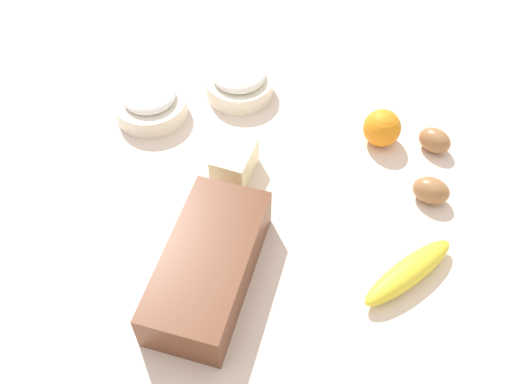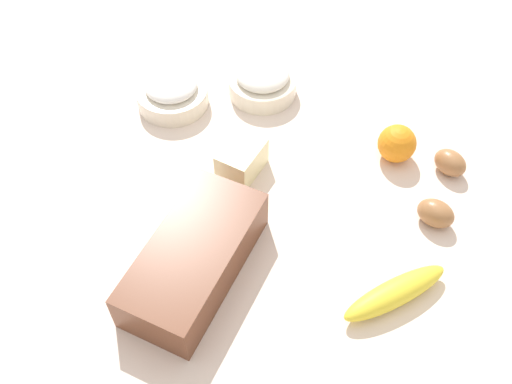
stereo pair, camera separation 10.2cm
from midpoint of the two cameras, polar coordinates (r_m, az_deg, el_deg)
The scene contains 9 objects.
ground_plane at distance 1.06m, azimuth 2.75°, elevation -1.86°, with size 2.40×2.40×0.02m, color beige.
loaf_pan at distance 0.94m, azimuth -2.91°, elevation -6.59°, with size 0.29×0.14×0.08m.
flour_bowl at distance 1.23m, azimuth 3.05°, elevation 10.57°, with size 0.14×0.14×0.07m.
sugar_bowl at distance 1.21m, azimuth -5.77°, elevation 9.50°, with size 0.15×0.15×0.07m.
banana at distance 0.97m, azimuth 16.35°, elevation -9.58°, with size 0.19×0.04×0.04m, color yellow.
orange_fruit at distance 1.14m, azimuth 16.03°, elevation 4.39°, with size 0.07×0.07×0.07m, color orange.
butter_block at distance 1.08m, azimuth 1.30°, elevation 3.01°, with size 0.09×0.06×0.06m, color #F4EDB2.
egg_near_butter at distance 1.07m, azimuth 19.67°, elevation -2.13°, with size 0.05×0.05×0.07m, color #9B683F.
egg_beside_bowl at distance 1.16m, azimuth 20.75°, elevation 2.52°, with size 0.05×0.05×0.06m, color #9D693F.
Camera 2 is at (0.56, 0.30, 0.84)m, focal length 41.22 mm.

